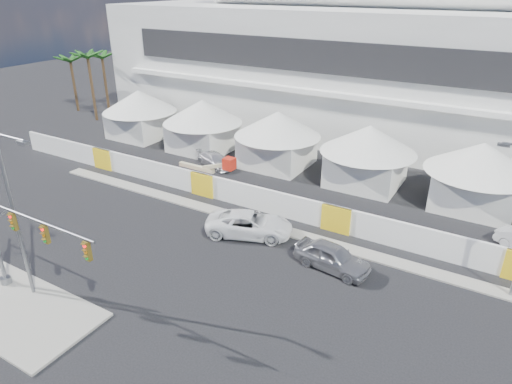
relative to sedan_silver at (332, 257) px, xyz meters
The scene contains 12 objects.
ground 12.46m from the sedan_silver, 127.47° to the right, with size 160.00×160.00×0.00m, color black.
median_island 18.71m from the sedan_silver, 136.51° to the right, with size 10.00×5.00×0.15m, color gray.
stadium 32.81m from the sedan_silver, 87.93° to the left, with size 80.00×24.80×21.98m.
tent_row 15.97m from the sedan_silver, 116.55° to the left, with size 53.40×8.40×5.40m.
hoarding_fence 4.89m from the sedan_silver, 108.64° to the left, with size 70.00×0.25×2.00m, color white.
palm_cluster 45.88m from the sedan_silver, 154.42° to the left, with size 10.60×10.60×8.55m.
sedan_silver is the anchor object (origin of this frame).
pickup_curb 6.79m from the sedan_silver, behind, with size 6.17×2.84×1.71m, color white.
lot_car_c 19.70m from the sedan_silver, 147.42° to the left, with size 4.63×1.88×1.34m, color silver.
traffic_mast 18.49m from the sedan_silver, 140.30° to the right, with size 9.15×0.62×6.35m.
streetlight_median 18.53m from the sedan_silver, 140.43° to the right, with size 2.74×0.27×9.89m.
boom_lift 16.45m from the sedan_silver, 159.97° to the left, with size 6.82×1.59×3.48m.
Camera 1 is at (15.85, -13.54, 16.69)m, focal length 32.00 mm.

